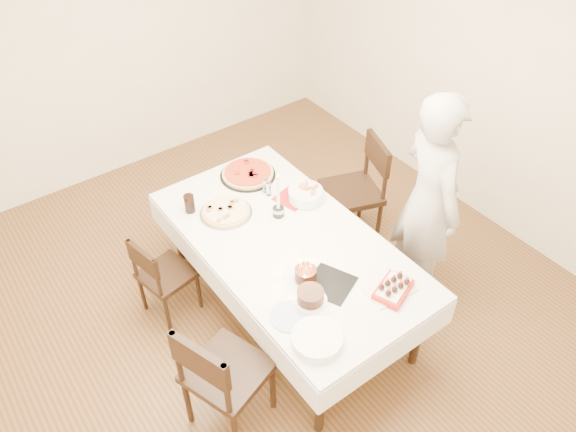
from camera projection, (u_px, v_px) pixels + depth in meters
floor at (275, 306)px, 4.51m from camera, size 5.00×5.00×0.00m
wall_back at (114, 39)px, 5.13m from camera, size 4.50×0.04×2.70m
wall_right at (494, 74)px, 4.62m from camera, size 0.04×5.00×2.70m
dining_table at (288, 276)px, 4.25m from camera, size 1.90×2.42×0.75m
chair_right_savory at (351, 192)px, 4.83m from camera, size 0.64×0.64×0.98m
chair_left_savory at (167, 274)px, 4.25m from camera, size 0.47×0.47×0.78m
chair_left_dessert at (228, 372)px, 3.49m from camera, size 0.64×0.64×0.99m
person at (429, 201)px, 4.11m from camera, size 0.59×0.74×1.79m
pizza_white at (226, 212)px, 4.21m from camera, size 0.48×0.48×0.04m
pizza_pepperoni at (248, 173)px, 4.56m from camera, size 0.49×0.49×0.04m
red_placemat at (293, 198)px, 4.36m from camera, size 0.29×0.29×0.01m
pasta_bowl at (306, 194)px, 4.32m from camera, size 0.33×0.33×0.09m
taper_candle at (278, 195)px, 4.08m from camera, size 0.11×0.11×0.39m
shaker_pair at (269, 189)px, 4.35m from camera, size 0.12×0.12×0.12m
cola_glass at (189, 204)px, 4.20m from camera, size 0.08×0.08×0.15m
layer_cake at (310, 296)px, 3.56m from camera, size 0.25×0.25×0.09m
cake_board at (330, 284)px, 3.69m from camera, size 0.38×0.38×0.01m
birthday_cake at (306, 270)px, 3.67m from camera, size 0.19×0.19×0.15m
strawberry_box at (393, 289)px, 3.62m from camera, size 0.32×0.27×0.07m
box_lid at (389, 290)px, 3.65m from camera, size 0.32×0.23×0.03m
plate_stack at (317, 339)px, 3.33m from camera, size 0.40×0.40×0.06m
china_plate at (290, 316)px, 3.49m from camera, size 0.33×0.33×0.01m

